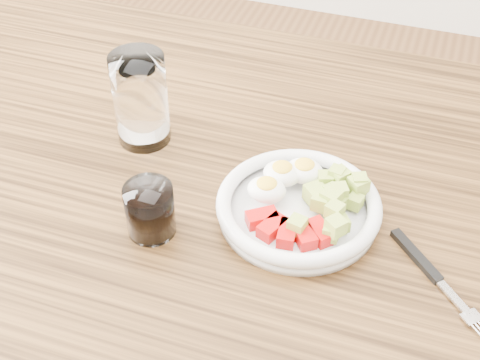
% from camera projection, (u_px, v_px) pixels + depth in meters
% --- Properties ---
extents(dining_table, '(1.50, 0.90, 0.77)m').
position_uv_depth(dining_table, '(244.00, 255.00, 0.94)').
color(dining_table, brown).
rests_on(dining_table, ground).
extents(bowl, '(0.21, 0.21, 0.05)m').
position_uv_depth(bowl, '(299.00, 204.00, 0.85)').
color(bowl, white).
rests_on(bowl, dining_table).
extents(fork, '(0.14, 0.14, 0.01)m').
position_uv_depth(fork, '(429.00, 270.00, 0.78)').
color(fork, black).
rests_on(fork, dining_table).
extents(water_glass, '(0.08, 0.08, 0.14)m').
position_uv_depth(water_glass, '(141.00, 99.00, 0.93)').
color(water_glass, white).
rests_on(water_glass, dining_table).
extents(coffee_glass, '(0.06, 0.06, 0.07)m').
position_uv_depth(coffee_glass, '(150.00, 210.00, 0.82)').
color(coffee_glass, white).
rests_on(coffee_glass, dining_table).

